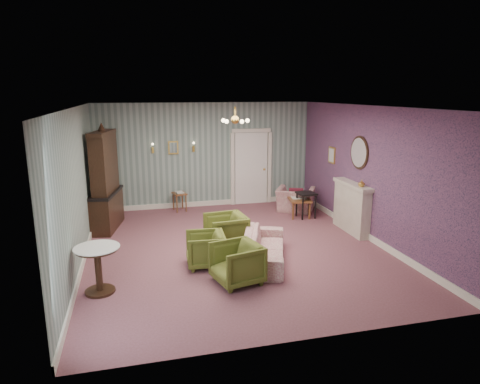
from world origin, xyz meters
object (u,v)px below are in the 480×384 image
object	(u,v)px
olive_chair_b	(205,248)
fireplace	(352,207)
pedestal_table	(98,270)
olive_chair_a	(237,262)
wingback_chair	(296,196)
coffee_table	(298,206)
sofa_chintz	(264,243)
side_table_black	(306,205)
dresser	(104,178)
olive_chair_c	(226,230)

from	to	relation	value
olive_chair_b	fireplace	xyz separation A→B (m)	(3.62, 1.16, 0.23)
fireplace	pedestal_table	world-z (taller)	fireplace
olive_chair_a	fireplace	xyz separation A→B (m)	(3.22, 2.01, 0.20)
pedestal_table	wingback_chair	bearing A→B (deg)	37.77
wingback_chair	coffee_table	bearing A→B (deg)	108.59
olive_chair_a	sofa_chintz	world-z (taller)	olive_chair_a
sofa_chintz	side_table_black	distance (m)	3.15
dresser	fireplace	xyz separation A→B (m)	(5.51, -1.65, -0.65)
fireplace	coffee_table	xyz separation A→B (m)	(-0.69, 1.58, -0.33)
olive_chair_c	coffee_table	size ratio (longest dim) A/B	0.84
side_table_black	pedestal_table	bearing A→B (deg)	-147.59
fireplace	dresser	bearing A→B (deg)	163.31
olive_chair_c	dresser	bearing A→B (deg)	-134.80
olive_chair_a	sofa_chintz	bearing A→B (deg)	123.66
wingback_chair	fireplace	distance (m)	2.05
coffee_table	pedestal_table	distance (m)	5.86
dresser	olive_chair_b	bearing A→B (deg)	-44.59
olive_chair_a	pedestal_table	world-z (taller)	pedestal_table
olive_chair_b	coffee_table	bearing A→B (deg)	137.28
wingback_chair	dresser	bearing A→B (deg)	33.92
olive_chair_a	olive_chair_b	bearing A→B (deg)	-168.88
coffee_table	side_table_black	world-z (taller)	side_table_black
olive_chair_b	pedestal_table	distance (m)	1.96
sofa_chintz	side_table_black	world-z (taller)	sofa_chintz
olive_chair_c	fireplace	world-z (taller)	fireplace
sofa_chintz	coffee_table	world-z (taller)	sofa_chintz
coffee_table	side_table_black	xyz separation A→B (m)	(0.10, -0.29, 0.09)
olive_chair_a	wingback_chair	bearing A→B (deg)	132.72
olive_chair_c	dresser	size ratio (longest dim) A/B	0.33
olive_chair_c	pedestal_table	world-z (taller)	olive_chair_c
fireplace	coffee_table	world-z (taller)	fireplace
dresser	fireplace	bearing A→B (deg)	-5.24
dresser	pedestal_table	bearing A→B (deg)	-77.87
wingback_chair	fireplace	world-z (taller)	fireplace
pedestal_table	olive_chair_a	bearing A→B (deg)	-4.98
olive_chair_b	olive_chair_c	bearing A→B (deg)	148.89
olive_chair_a	coffee_table	bearing A→B (deg)	130.86
dresser	coffee_table	xyz separation A→B (m)	(4.82, -0.08, -0.98)
sofa_chintz	olive_chair_b	bearing A→B (deg)	106.60
olive_chair_c	dresser	xyz separation A→B (m)	(-2.45, 2.02, 0.83)
olive_chair_c	wingback_chair	xyz separation A→B (m)	(2.45, 2.32, 0.02)
wingback_chair	olive_chair_c	bearing A→B (deg)	73.85
olive_chair_a	coffee_table	distance (m)	4.39
olive_chair_b	wingback_chair	bearing A→B (deg)	140.23
wingback_chair	fireplace	bearing A→B (deg)	137.66
sofa_chintz	olive_chair_c	bearing A→B (deg)	53.05
dresser	pedestal_table	world-z (taller)	dresser
olive_chair_b	dresser	distance (m)	3.50
dresser	side_table_black	bearing A→B (deg)	7.25
olive_chair_c	coffee_table	xyz separation A→B (m)	(2.37, 1.94, -0.16)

